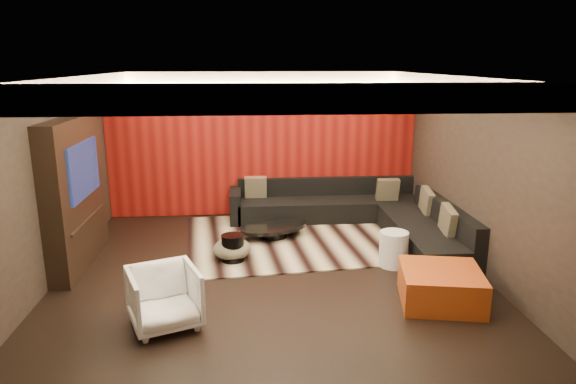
{
  "coord_description": "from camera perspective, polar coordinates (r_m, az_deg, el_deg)",
  "views": [
    {
      "loc": [
        -0.31,
        -6.94,
        2.98
      ],
      "look_at": [
        0.3,
        0.6,
        1.05
      ],
      "focal_mm": 32.0,
      "sensor_mm": 36.0,
      "label": 1
    }
  ],
  "objects": [
    {
      "name": "cove_right",
      "position": [
        7.44,
        16.71,
        10.8
      ],
      "size": [
        0.08,
        4.8,
        0.04
      ],
      "primitive_type": "cube",
      "color": "#FFD899",
      "rests_on": "ground"
    },
    {
      "name": "cove_back",
      "position": [
        9.31,
        -2.77,
        11.97
      ],
      "size": [
        4.8,
        0.08,
        0.04
      ],
      "primitive_type": "cube",
      "color": "#FFD899",
      "rests_on": "ground"
    },
    {
      "name": "orange_ottoman",
      "position": [
        6.88,
        16.61,
        -10.0
      ],
      "size": [
        1.15,
        1.15,
        0.44
      ],
      "primitive_type": "cube",
      "rotation": [
        0.0,
        0.0,
        -0.19
      ],
      "color": "#A13D14",
      "rests_on": "floor"
    },
    {
      "name": "striped_pouf",
      "position": [
        7.99,
        -6.24,
        -6.29
      ],
      "size": [
        0.72,
        0.72,
        0.32
      ],
      "primitive_type": "ellipsoid",
      "rotation": [
        0.0,
        0.0,
        -0.28
      ],
      "color": "#B3AE8B",
      "rests_on": "rug"
    },
    {
      "name": "wall_back",
      "position": [
        10.07,
        -2.82,
        5.28
      ],
      "size": [
        6.0,
        0.02,
        2.8
      ],
      "primitive_type": "cube",
      "color": "black",
      "rests_on": "ground"
    },
    {
      "name": "wall_right",
      "position": [
        7.85,
        20.52,
        1.79
      ],
      "size": [
        0.02,
        6.0,
        2.8
      ],
      "primitive_type": "cube",
      "color": "black",
      "rests_on": "ground"
    },
    {
      "name": "cove_left",
      "position": [
        7.24,
        -21.43,
        10.35
      ],
      "size": [
        0.08,
        4.8,
        0.04
      ],
      "primitive_type": "cube",
      "color": "#FFD899",
      "rests_on": "ground"
    },
    {
      "name": "soffit_front",
      "position": [
        4.26,
        -0.46,
        10.41
      ],
      "size": [
        6.0,
        0.6,
        0.22
      ],
      "primitive_type": "cube",
      "color": "silver",
      "rests_on": "ground"
    },
    {
      "name": "tv_shelf",
      "position": [
        8.23,
        -21.27,
        -2.78
      ],
      "size": [
        0.04,
        1.6,
        0.04
      ],
      "primitive_type": "cube",
      "color": "black",
      "rests_on": "ground"
    },
    {
      "name": "throw_pillows",
      "position": [
        9.22,
        9.56,
        -0.71
      ],
      "size": [
        3.22,
        2.74,
        0.5
      ],
      "color": "tan",
      "rests_on": "sectional_sofa"
    },
    {
      "name": "soffit_back",
      "position": [
        9.64,
        -2.85,
        12.58
      ],
      "size": [
        6.0,
        0.6,
        0.22
      ],
      "primitive_type": "cube",
      "color": "silver",
      "rests_on": "ground"
    },
    {
      "name": "sectional_sofa",
      "position": [
        9.43,
        8.1,
        -2.57
      ],
      "size": [
        3.65,
        3.5,
        0.75
      ],
      "color": "black",
      "rests_on": "floor"
    },
    {
      "name": "coffee_table",
      "position": [
        8.92,
        -1.65,
        -4.35
      ],
      "size": [
        1.64,
        1.64,
        0.21
      ],
      "primitive_type": "cylinder",
      "rotation": [
        0.0,
        0.0,
        0.42
      ],
      "color": "black",
      "rests_on": "rug"
    },
    {
      "name": "rug",
      "position": [
        8.96,
        1.83,
        -5.05
      ],
      "size": [
        4.28,
        3.39,
        0.02
      ],
      "primitive_type": "cube",
      "rotation": [
        0.0,
        0.0,
        0.1
      ],
      "color": "#C1B18D",
      "rests_on": "floor"
    },
    {
      "name": "soffit_right",
      "position": [
        7.57,
        19.21,
        11.35
      ],
      "size": [
        0.6,
        4.8,
        0.22
      ],
      "primitive_type": "cube",
      "color": "silver",
      "rests_on": "ground"
    },
    {
      "name": "armchair",
      "position": [
        6.17,
        -13.58,
        -11.35
      ],
      "size": [
        0.98,
        0.99,
        0.7
      ],
      "primitive_type": "imported",
      "rotation": [
        0.0,
        0.0,
        0.37
      ],
      "color": "white",
      "rests_on": "floor"
    },
    {
      "name": "wall_left",
      "position": [
        7.61,
        -25.3,
        0.94
      ],
      "size": [
        0.02,
        6.0,
        2.8
      ],
      "primitive_type": "cube",
      "color": "black",
      "rests_on": "ground"
    },
    {
      "name": "drum_stool",
      "position": [
        7.9,
        -6.15,
        -6.19
      ],
      "size": [
        0.39,
        0.39,
        0.41
      ],
      "primitive_type": "cylinder",
      "rotation": [
        0.0,
        0.0,
        0.14
      ],
      "color": "black",
      "rests_on": "rug"
    },
    {
      "name": "ceiling",
      "position": [
        6.94,
        -2.12,
        12.91
      ],
      "size": [
        6.0,
        6.0,
        0.02
      ],
      "primitive_type": "cube",
      "color": "silver",
      "rests_on": "ground"
    },
    {
      "name": "white_side_table",
      "position": [
        7.85,
        11.65,
        -6.22
      ],
      "size": [
        0.52,
        0.52,
        0.53
      ],
      "primitive_type": "cylinder",
      "rotation": [
        0.0,
        0.0,
        0.28
      ],
      "color": "silver",
      "rests_on": "floor"
    },
    {
      "name": "cove_front",
      "position": [
        4.6,
        -0.77,
        9.58
      ],
      "size": [
        4.8,
        0.08,
        0.04
      ],
      "primitive_type": "cube",
      "color": "#FFD899",
      "rests_on": "ground"
    },
    {
      "name": "tv_surround",
      "position": [
        8.17,
        -22.6,
        -0.1
      ],
      "size": [
        0.3,
        2.0,
        2.2
      ],
      "primitive_type": "cube",
      "color": "black",
      "rests_on": "ground"
    },
    {
      "name": "soffit_left",
      "position": [
        7.34,
        -24.08,
        10.84
      ],
      "size": [
        0.6,
        4.8,
        0.22
      ],
      "primitive_type": "cube",
      "color": "silver",
      "rests_on": "ground"
    },
    {
      "name": "red_feature_wall",
      "position": [
        10.04,
        -2.81,
        5.25
      ],
      "size": [
        5.98,
        0.05,
        2.78
      ],
      "primitive_type": "cube",
      "color": "#6B0C0A",
      "rests_on": "ground"
    },
    {
      "name": "floor",
      "position": [
        7.56,
        -1.92,
        -8.99
      ],
      "size": [
        6.0,
        6.0,
        0.02
      ],
      "primitive_type": "cube",
      "color": "black",
      "rests_on": "ground"
    },
    {
      "name": "tv_screen",
      "position": [
        8.05,
        -21.75,
        2.34
      ],
      "size": [
        0.04,
        1.3,
        0.8
      ],
      "primitive_type": "cube",
      "color": "black",
      "rests_on": "ground"
    }
  ]
}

